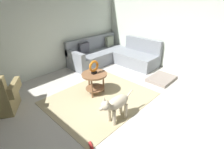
# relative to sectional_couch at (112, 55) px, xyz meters

# --- Properties ---
(ground_plane) EXTENTS (6.00, 6.00, 0.10)m
(ground_plane) POSITION_rel_sectional_couch_xyz_m (-1.99, -2.02, -0.34)
(ground_plane) COLOR beige
(wall_back) EXTENTS (6.00, 0.12, 2.70)m
(wall_back) POSITION_rel_sectional_couch_xyz_m (-1.99, 0.92, 1.06)
(wall_back) COLOR silver
(wall_back) RESTS_ON ground_plane
(wall_right) EXTENTS (0.12, 6.00, 2.70)m
(wall_right) POSITION_rel_sectional_couch_xyz_m (0.95, -2.02, 1.06)
(wall_right) COLOR silver
(wall_right) RESTS_ON ground_plane
(area_rug) EXTENTS (2.30, 1.90, 0.01)m
(area_rug) POSITION_rel_sectional_couch_xyz_m (-1.84, -1.32, -0.28)
(area_rug) COLOR tan
(area_rug) RESTS_ON ground_plane
(sectional_couch) EXTENTS (2.20, 2.25, 0.88)m
(sectional_couch) POSITION_rel_sectional_couch_xyz_m (0.00, 0.00, 0.00)
(sectional_couch) COLOR gray
(sectional_couch) RESTS_ON ground_plane
(side_table) EXTENTS (0.60, 0.60, 0.54)m
(side_table) POSITION_rel_sectional_couch_xyz_m (-1.77, -1.07, 0.13)
(side_table) COLOR brown
(side_table) RESTS_ON ground_plane
(torus_sculpture) EXTENTS (0.28, 0.08, 0.33)m
(torus_sculpture) POSITION_rel_sectional_couch_xyz_m (-1.77, -1.07, 0.42)
(torus_sculpture) COLOR black
(torus_sculpture) RESTS_ON side_table
(dog_bed_mat) EXTENTS (0.80, 0.60, 0.09)m
(dog_bed_mat) POSITION_rel_sectional_couch_xyz_m (-0.01, -1.94, -0.24)
(dog_bed_mat) COLOR gray
(dog_bed_mat) RESTS_ON ground_plane
(dog) EXTENTS (0.85, 0.26, 0.63)m
(dog) POSITION_rel_sectional_couch_xyz_m (-2.16, -2.10, 0.09)
(dog) COLOR beige
(dog) RESTS_ON ground_plane
(dog_toy_rope) EXTENTS (0.10, 0.15, 0.05)m
(dog_toy_rope) POSITION_rel_sectional_couch_xyz_m (-2.89, -2.22, -0.26)
(dog_toy_rope) COLOR red
(dog_toy_rope) RESTS_ON ground_plane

